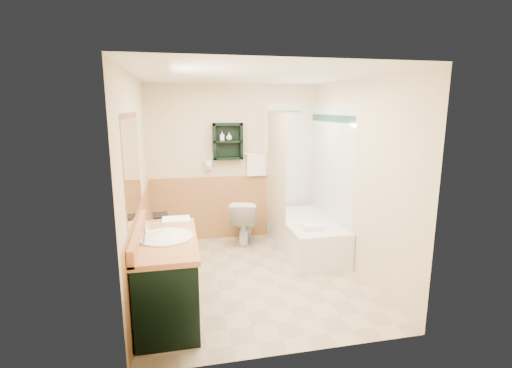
% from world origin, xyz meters
% --- Properties ---
extents(floor, '(3.00, 3.00, 0.00)m').
position_xyz_m(floor, '(0.00, 0.00, 0.00)').
color(floor, '#C4B38F').
rests_on(floor, ground).
extents(back_wall, '(2.60, 0.04, 2.40)m').
position_xyz_m(back_wall, '(0.00, 1.52, 1.20)').
color(back_wall, '#FFEFC7').
rests_on(back_wall, ground).
extents(left_wall, '(0.04, 3.00, 2.40)m').
position_xyz_m(left_wall, '(-1.32, 0.00, 1.20)').
color(left_wall, '#FFEFC7').
rests_on(left_wall, ground).
extents(right_wall, '(0.04, 3.00, 2.40)m').
position_xyz_m(right_wall, '(1.32, 0.00, 1.20)').
color(right_wall, '#FFEFC7').
rests_on(right_wall, ground).
extents(ceiling, '(2.60, 3.00, 0.04)m').
position_xyz_m(ceiling, '(0.00, 0.00, 2.42)').
color(ceiling, white).
rests_on(ceiling, back_wall).
extents(wainscot_left, '(2.98, 2.98, 1.00)m').
position_xyz_m(wainscot_left, '(-1.29, 0.00, 0.50)').
color(wainscot_left, tan).
rests_on(wainscot_left, left_wall).
extents(wainscot_back, '(2.58, 2.58, 1.00)m').
position_xyz_m(wainscot_back, '(0.00, 1.49, 0.50)').
color(wainscot_back, tan).
rests_on(wainscot_back, back_wall).
extents(mirror_frame, '(1.30, 1.30, 1.00)m').
position_xyz_m(mirror_frame, '(-1.27, -0.55, 1.50)').
color(mirror_frame, brown).
rests_on(mirror_frame, left_wall).
extents(mirror_glass, '(1.20, 1.20, 0.90)m').
position_xyz_m(mirror_glass, '(-1.27, -0.55, 1.50)').
color(mirror_glass, white).
rests_on(mirror_glass, left_wall).
extents(tile_right, '(1.50, 1.50, 2.10)m').
position_xyz_m(tile_right, '(1.28, 0.75, 1.05)').
color(tile_right, white).
rests_on(tile_right, right_wall).
extents(tile_back, '(0.95, 0.95, 2.10)m').
position_xyz_m(tile_back, '(1.03, 1.48, 1.05)').
color(tile_back, white).
rests_on(tile_back, back_wall).
extents(tile_accent, '(1.50, 1.50, 0.10)m').
position_xyz_m(tile_accent, '(1.27, 0.75, 1.90)').
color(tile_accent, '#14462F').
rests_on(tile_accent, right_wall).
extents(wall_shelf, '(0.45, 0.15, 0.55)m').
position_xyz_m(wall_shelf, '(-0.10, 1.41, 1.55)').
color(wall_shelf, black).
rests_on(wall_shelf, back_wall).
extents(hair_dryer, '(0.10, 0.24, 0.18)m').
position_xyz_m(hair_dryer, '(-0.40, 1.43, 1.20)').
color(hair_dryer, silver).
rests_on(hair_dryer, back_wall).
extents(towel_bar, '(0.40, 0.06, 0.40)m').
position_xyz_m(towel_bar, '(0.35, 1.45, 1.35)').
color(towel_bar, white).
rests_on(towel_bar, back_wall).
extents(curtain_rod, '(0.03, 1.60, 0.03)m').
position_xyz_m(curtain_rod, '(0.53, 0.75, 2.00)').
color(curtain_rod, silver).
rests_on(curtain_rod, back_wall).
extents(shower_curtain, '(1.05, 1.05, 1.70)m').
position_xyz_m(shower_curtain, '(0.53, 0.92, 1.15)').
color(shower_curtain, beige).
rests_on(shower_curtain, curtain_rod).
extents(vanity, '(0.59, 1.27, 0.81)m').
position_xyz_m(vanity, '(-0.99, -0.65, 0.40)').
color(vanity, black).
rests_on(vanity, ground).
extents(bathtub, '(0.72, 1.50, 0.48)m').
position_xyz_m(bathtub, '(0.93, 0.64, 0.24)').
color(bathtub, white).
rests_on(bathtub, ground).
extents(toilet, '(0.57, 0.78, 0.69)m').
position_xyz_m(toilet, '(0.11, 1.17, 0.34)').
color(toilet, white).
rests_on(toilet, ground).
extents(counter_towel, '(0.30, 0.24, 0.04)m').
position_xyz_m(counter_towel, '(-0.89, -0.15, 0.83)').
color(counter_towel, white).
rests_on(counter_towel, vanity).
extents(vanity_book, '(0.17, 0.04, 0.23)m').
position_xyz_m(vanity_book, '(-1.16, 0.11, 0.92)').
color(vanity_book, black).
rests_on(vanity_book, vanity).
extents(tub_towel, '(0.24, 0.20, 0.07)m').
position_xyz_m(tub_towel, '(0.82, 0.21, 0.52)').
color(tub_towel, white).
rests_on(tub_towel, bathtub).
extents(soap_bottle_a, '(0.07, 0.14, 0.06)m').
position_xyz_m(soap_bottle_a, '(-0.19, 1.40, 1.60)').
color(soap_bottle_a, white).
rests_on(soap_bottle_a, wall_shelf).
extents(soap_bottle_b, '(0.09, 0.12, 0.09)m').
position_xyz_m(soap_bottle_b, '(-0.08, 1.40, 1.61)').
color(soap_bottle_b, white).
rests_on(soap_bottle_b, wall_shelf).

